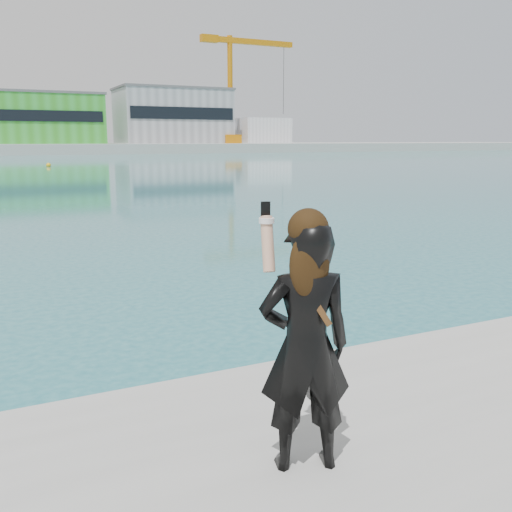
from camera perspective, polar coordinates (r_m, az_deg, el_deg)
The scene contains 8 objects.
ground at distance 4.95m, azimuth 3.29°, elevation -23.74°, with size 500.00×500.00×0.00m, color #186472.
warehouse_green at distance 131.95m, azimuth -21.98°, elevation 12.66°, with size 30.60×16.36×10.50m.
warehouse_grey_right at distance 138.14m, azimuth -8.30°, elevation 13.69°, with size 25.50×15.35×12.50m.
ancillary_shed at distance 144.48m, azimuth 0.53°, elevation 12.41°, with size 12.00×10.00×6.00m, color silver.
dock_crane at distance 137.66m, azimuth -2.12°, elevation 16.65°, with size 23.00×4.00×24.00m.
flagpole_right at distance 126.88m, azimuth -15.21°, elevation 12.83°, with size 1.28×0.16×8.00m.
buoy_near at distance 66.06m, azimuth -20.03°, elevation 8.40°, with size 0.50×0.50×0.50m, color #F8B50D.
woman at distance 3.56m, azimuth 4.95°, elevation -8.29°, with size 0.67×0.53×1.69m.
Camera 1 is at (-1.99, -3.52, 2.86)m, focal length 40.00 mm.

